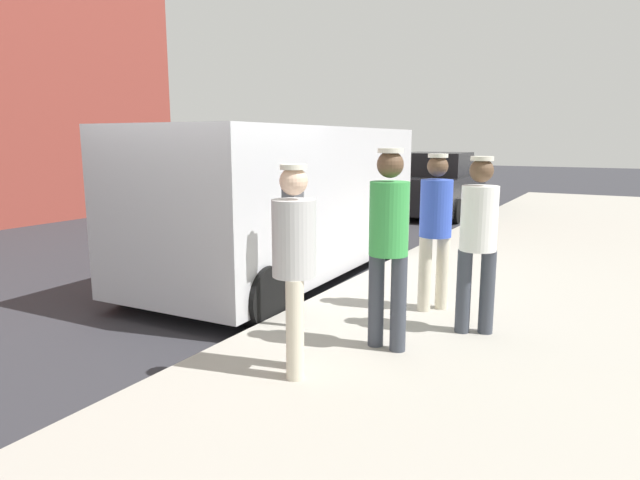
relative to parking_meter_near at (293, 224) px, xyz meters
The scene contains 9 objects.
ground_plane 1.81m from the parking_meter_near, 168.97° to the left, with size 80.00×80.00×0.00m, color #2D2D33.
sidewalk_slab 2.43m from the parking_meter_near, ahead, with size 5.00×32.00×0.15m, color #9E998E.
parking_meter_near is the anchor object (origin of this frame).
pedestrian_in_gray 1.12m from the parking_meter_near, 57.33° to the right, with size 0.34×0.34×1.65m.
pedestrian_in_green 1.03m from the parking_meter_near, ahead, with size 0.36×0.34×1.76m.
pedestrian_in_blue 1.60m from the parking_meter_near, 49.81° to the left, with size 0.34×0.34×1.69m.
pedestrian_in_white 1.75m from the parking_meter_near, 23.55° to the left, with size 0.34×0.34×1.68m.
parked_van 2.65m from the parking_meter_near, 124.44° to the left, with size 2.27×5.26×2.15m.
parked_sedan_ahead 10.26m from the parking_meter_near, 99.98° to the left, with size 2.17×4.50×1.65m.
Camera 1 is at (4.17, -4.72, 1.98)m, focal length 31.00 mm.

